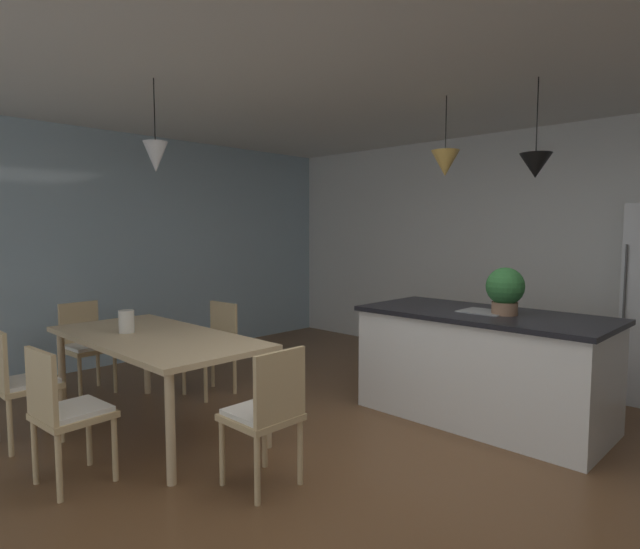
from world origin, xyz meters
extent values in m
cube|color=brown|center=(0.00, 0.00, -0.02)|extent=(10.00, 8.40, 0.04)
cube|color=silver|center=(0.00, 0.00, 2.76)|extent=(10.00, 8.40, 0.12)
cube|color=silver|center=(0.00, 3.26, 1.35)|extent=(10.00, 0.12, 2.70)
cube|color=#9EB7C6|center=(-4.06, 0.00, 1.35)|extent=(0.06, 8.40, 2.70)
cube|color=#D1B284|center=(-1.85, -0.66, 0.73)|extent=(1.95, 0.93, 0.04)
cylinder|color=#D1B284|center=(-2.74, -0.28, 0.37)|extent=(0.06, 0.06, 0.73)
cylinder|color=#D1B284|center=(-0.95, -0.28, 0.37)|extent=(0.06, 0.06, 0.73)
cylinder|color=#D1B284|center=(-2.74, -1.05, 0.37)|extent=(0.06, 0.06, 0.73)
cylinder|color=#D1B284|center=(-0.95, -1.05, 0.37)|extent=(0.06, 0.06, 0.73)
cube|color=tan|center=(-3.14, -0.66, 0.43)|extent=(0.43, 0.43, 0.04)
cube|color=white|center=(-3.14, -0.66, 0.47)|extent=(0.38, 0.38, 0.03)
cube|color=tan|center=(-3.32, -0.68, 0.66)|extent=(0.06, 0.38, 0.42)
cylinder|color=tan|center=(-2.98, -0.48, 0.21)|extent=(0.04, 0.04, 0.41)
cylinder|color=tan|center=(-2.96, -0.82, 0.21)|extent=(0.04, 0.04, 0.41)
cylinder|color=tan|center=(-3.32, -0.50, 0.21)|extent=(0.04, 0.04, 0.41)
cylinder|color=tan|center=(-3.30, -0.84, 0.21)|extent=(0.04, 0.04, 0.41)
cube|color=tan|center=(-2.28, -1.45, 0.43)|extent=(0.40, 0.40, 0.04)
cube|color=white|center=(-2.28, -1.45, 0.47)|extent=(0.36, 0.36, 0.03)
cylinder|color=tan|center=(-2.45, -1.28, 0.21)|extent=(0.04, 0.04, 0.41)
cylinder|color=tan|center=(-2.11, -1.28, 0.21)|extent=(0.04, 0.04, 0.41)
cylinder|color=tan|center=(-2.11, -1.62, 0.21)|extent=(0.04, 0.04, 0.41)
cube|color=tan|center=(-2.28, 0.12, 0.43)|extent=(0.42, 0.42, 0.04)
cube|color=white|center=(-2.28, 0.12, 0.47)|extent=(0.38, 0.38, 0.03)
cube|color=tan|center=(-2.29, 0.30, 0.66)|extent=(0.38, 0.05, 0.42)
cylinder|color=tan|center=(-2.10, -0.04, 0.21)|extent=(0.04, 0.04, 0.41)
cylinder|color=tan|center=(-2.44, -0.05, 0.21)|extent=(0.04, 0.04, 0.41)
cylinder|color=tan|center=(-2.12, 0.30, 0.21)|extent=(0.04, 0.04, 0.41)
cylinder|color=tan|center=(-2.46, 0.28, 0.21)|extent=(0.04, 0.04, 0.41)
cube|color=tan|center=(-0.55, -0.66, 0.43)|extent=(0.40, 0.40, 0.04)
cube|color=white|center=(-0.55, -0.66, 0.47)|extent=(0.36, 0.36, 0.03)
cube|color=tan|center=(-0.37, -0.66, 0.66)|extent=(0.03, 0.38, 0.42)
cylinder|color=tan|center=(-0.72, -0.83, 0.21)|extent=(0.04, 0.04, 0.41)
cylinder|color=tan|center=(-0.72, -0.49, 0.21)|extent=(0.04, 0.04, 0.41)
cylinder|color=tan|center=(-0.38, -0.83, 0.21)|extent=(0.04, 0.04, 0.41)
cylinder|color=tan|center=(-0.38, -0.49, 0.21)|extent=(0.04, 0.04, 0.41)
cube|color=tan|center=(-1.41, -1.45, 0.43)|extent=(0.43, 0.43, 0.04)
cube|color=white|center=(-1.41, -1.45, 0.47)|extent=(0.38, 0.38, 0.03)
cube|color=tan|center=(-1.39, -1.63, 0.66)|extent=(0.38, 0.06, 0.42)
cylinder|color=tan|center=(-1.59, -1.29, 0.21)|extent=(0.04, 0.04, 0.41)
cylinder|color=tan|center=(-1.25, -1.27, 0.21)|extent=(0.04, 0.04, 0.41)
cylinder|color=tan|center=(-1.56, -1.63, 0.21)|extent=(0.04, 0.04, 0.41)
cylinder|color=tan|center=(-1.23, -1.61, 0.21)|extent=(0.04, 0.04, 0.41)
cube|color=white|center=(-0.10, 1.32, 0.44)|extent=(1.92, 0.88, 0.88)
cube|color=black|center=(-0.10, 1.32, 0.88)|extent=(1.98, 0.94, 0.04)
cube|color=gray|center=(-0.10, 1.32, 0.91)|extent=(0.36, 0.30, 0.01)
cylinder|color=#4C4C4C|center=(0.63, 2.52, 0.90)|extent=(0.02, 0.02, 1.08)
cylinder|color=black|center=(-1.79, -0.64, 2.47)|extent=(0.01, 0.01, 0.46)
cone|color=#B7B7B7|center=(-1.79, -0.64, 2.12)|extent=(0.18, 0.18, 0.23)
cylinder|color=black|center=(-0.49, 1.32, 2.47)|extent=(0.01, 0.01, 0.45)
cone|color=olive|center=(-0.49, 1.32, 2.14)|extent=(0.24, 0.24, 0.22)
cylinder|color=black|center=(0.28, 1.32, 2.42)|extent=(0.01, 0.01, 0.55)
cone|color=black|center=(0.28, 1.32, 2.05)|extent=(0.24, 0.24, 0.18)
cylinder|color=#8C664C|center=(0.07, 1.32, 0.95)|extent=(0.20, 0.20, 0.10)
sphere|color=#2D6B33|center=(0.07, 1.32, 1.13)|extent=(0.30, 0.30, 0.30)
cylinder|color=silver|center=(-2.09, -0.77, 0.84)|extent=(0.12, 0.12, 0.18)
camera|label=1|loc=(1.86, -2.63, 1.57)|focal=29.09mm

